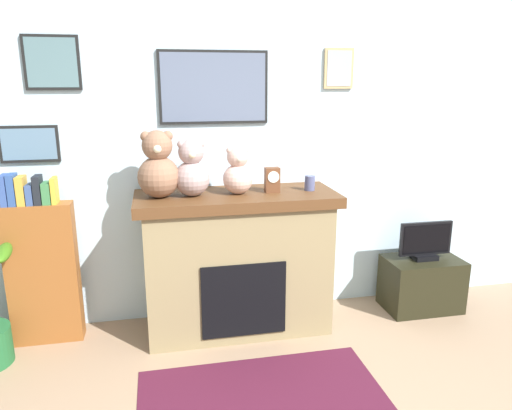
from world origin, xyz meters
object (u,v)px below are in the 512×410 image
object	(u,v)px
mantel_clock	(272,180)
bookshelf	(42,267)
teddy_bear_brown	(158,168)
teddy_bear_tan	(238,172)
candle_jar	(310,183)
television	(425,242)
fireplace	(237,261)
tv_stand	(421,284)
teddy_bear_grey	(192,171)

from	to	relation	value
mantel_clock	bookshelf	bearing A→B (deg)	176.33
teddy_bear_brown	teddy_bear_tan	size ratio (longest dim) A/B	1.35
candle_jar	mantel_clock	size ratio (longest dim) A/B	0.61
candle_jar	television	bearing A→B (deg)	0.40
candle_jar	fireplace	bearing A→B (deg)	178.21
teddy_bear_tan	candle_jar	bearing A→B (deg)	0.05
television	candle_jar	distance (m)	1.17
tv_stand	teddy_bear_grey	size ratio (longest dim) A/B	1.52
bookshelf	candle_jar	distance (m)	2.08
candle_jar	teddy_bear_grey	world-z (taller)	teddy_bear_grey
tv_stand	teddy_bear_tan	xyz separation A→B (m)	(-1.59, -0.01, 1.03)
candle_jar	teddy_bear_tan	world-z (taller)	teddy_bear_tan
tv_stand	teddy_bear_tan	distance (m)	1.90
bookshelf	teddy_bear_tan	distance (m)	1.60
candle_jar	bookshelf	bearing A→B (deg)	176.90
teddy_bear_brown	teddy_bear_tan	xyz separation A→B (m)	(0.57, 0.00, -0.06)
teddy_bear_brown	teddy_bear_tan	bearing A→B (deg)	0.02
fireplace	candle_jar	world-z (taller)	candle_jar
candle_jar	teddy_bear_tan	xyz separation A→B (m)	(-0.56, -0.00, 0.10)
mantel_clock	teddy_bear_brown	bearing A→B (deg)	179.96
teddy_bear_brown	candle_jar	bearing A→B (deg)	0.03
candle_jar	tv_stand	bearing A→B (deg)	0.47
teddy_bear_brown	bookshelf	bearing A→B (deg)	172.89
tv_stand	teddy_bear_brown	bearing A→B (deg)	-179.76
bookshelf	teddy_bear_grey	xyz separation A→B (m)	(1.11, -0.11, 0.69)
bookshelf	fireplace	bearing A→B (deg)	-3.61
bookshelf	television	size ratio (longest dim) A/B	2.79
bookshelf	candle_jar	size ratio (longest dim) A/B	11.28
teddy_bear_grey	teddy_bear_brown	bearing A→B (deg)	-179.98
fireplace	mantel_clock	world-z (taller)	mantel_clock
fireplace	bookshelf	world-z (taller)	bookshelf
teddy_bear_grey	tv_stand	bearing A→B (deg)	0.27
television	teddy_bear_brown	world-z (taller)	teddy_bear_brown
fireplace	mantel_clock	xyz separation A→B (m)	(0.27, -0.02, 0.64)
bookshelf	teddy_bear_grey	distance (m)	1.31
mantel_clock	teddy_bear_tan	xyz separation A→B (m)	(-0.26, 0.00, 0.07)
television	mantel_clock	distance (m)	1.46
mantel_clock	teddy_bear_tan	bearing A→B (deg)	179.85
bookshelf	television	bearing A→B (deg)	-1.91
fireplace	teddy_bear_tan	bearing A→B (deg)	-64.59
bookshelf	teddy_bear_tan	size ratio (longest dim) A/B	3.60
fireplace	tv_stand	size ratio (longest dim) A/B	2.39
television	teddy_bear_brown	size ratio (longest dim) A/B	0.96
fireplace	teddy_bear_tan	size ratio (longest dim) A/B	4.22
fireplace	teddy_bear_tan	world-z (taller)	teddy_bear_tan
tv_stand	mantel_clock	world-z (taller)	mantel_clock
mantel_clock	teddy_bear_grey	bearing A→B (deg)	179.94
bookshelf	teddy_bear_brown	size ratio (longest dim) A/B	2.67
teddy_bear_brown	television	bearing A→B (deg)	0.21
fireplace	tv_stand	distance (m)	1.63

